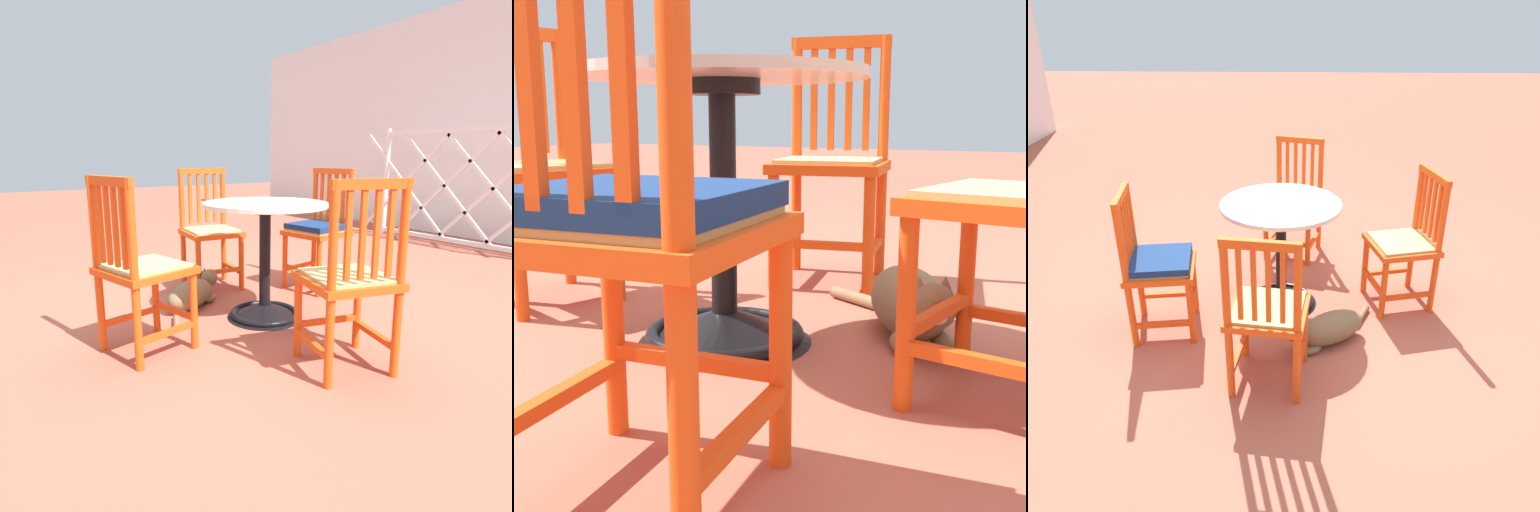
% 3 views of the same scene
% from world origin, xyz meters
% --- Properties ---
extents(ground_plane, '(24.00, 24.00, 0.00)m').
position_xyz_m(ground_plane, '(0.00, 0.00, 0.00)').
color(ground_plane, '#AD5642').
extents(cafe_table, '(0.76, 0.76, 0.73)m').
position_xyz_m(cafe_table, '(0.11, 0.12, 0.28)').
color(cafe_table, black).
rests_on(cafe_table, ground_plane).
extents(orange_chair_tucked_in, '(0.49, 0.49, 0.91)m').
position_xyz_m(orange_chair_tucked_in, '(0.90, 0.04, 0.43)').
color(orange_chair_tucked_in, '#E04C14').
rests_on(orange_chair_tucked_in, ground_plane).
extents(orange_chair_by_planter, '(0.45, 0.45, 0.91)m').
position_xyz_m(orange_chair_by_planter, '(-0.21, 0.84, 0.45)').
color(orange_chair_by_planter, '#E04C14').
rests_on(orange_chair_by_planter, ground_plane).
extents(orange_chair_facing_out, '(0.44, 0.44, 0.91)m').
position_xyz_m(orange_chair_facing_out, '(-0.68, 0.15, 0.43)').
color(orange_chair_facing_out, '#E04C14').
rests_on(orange_chair_facing_out, ground_plane).
extents(orange_chair_near_fence, '(0.48, 0.48, 0.91)m').
position_xyz_m(orange_chair_near_fence, '(0.17, -0.69, 0.43)').
color(orange_chair_near_fence, '#E04C14').
rests_on(orange_chair_near_fence, ground_plane).
extents(tabby_cat, '(0.56, 0.56, 0.23)m').
position_xyz_m(tabby_cat, '(-0.32, -0.17, 0.10)').
color(tabby_cat, brown).
rests_on(tabby_cat, ground_plane).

